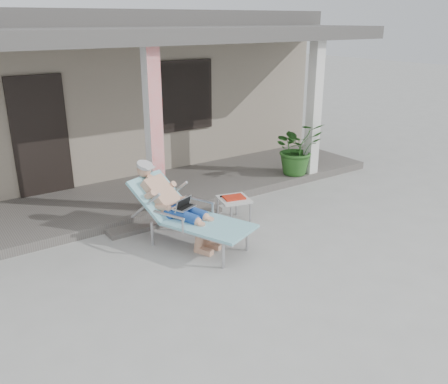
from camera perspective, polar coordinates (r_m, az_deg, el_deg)
ground at (r=6.40m, az=1.02°, el=-9.20°), size 60.00×60.00×0.00m
house at (r=11.59m, az=-18.36°, el=11.86°), size 10.40×5.40×3.30m
porch_deck at (r=8.75m, az=-10.47°, el=-0.67°), size 10.00×2.00×0.15m
porch_overhang at (r=8.16m, az=-11.55°, el=17.33°), size 10.00×2.30×2.85m
porch_step at (r=7.80m, az=-6.92°, el=-3.40°), size 2.00×0.30×0.07m
lounger at (r=6.81m, az=-5.19°, el=-0.29°), size 1.36×1.97×1.24m
side_table at (r=7.69m, az=1.19°, el=-1.02°), size 0.58×0.58×0.43m
potted_palm at (r=9.68m, az=8.78°, el=5.25°), size 1.15×1.06×1.07m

